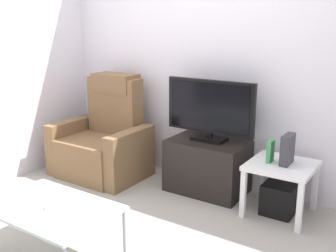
% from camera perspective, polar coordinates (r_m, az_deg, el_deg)
% --- Properties ---
extents(ground_plane, '(6.40, 6.40, 0.00)m').
position_cam_1_polar(ground_plane, '(3.43, -1.82, -13.71)').
color(ground_plane, '#9E998E').
extents(wall_back, '(6.40, 0.06, 2.60)m').
position_cam_1_polar(wall_back, '(4.00, 7.54, 9.87)').
color(wall_back, silver).
rests_on(wall_back, ground).
extents(wall_side, '(0.06, 4.48, 2.60)m').
position_cam_1_polar(wall_side, '(4.39, -22.73, 9.29)').
color(wall_side, silver).
rests_on(wall_side, ground).
extents(tv_stand, '(0.75, 0.49, 0.52)m').
position_cam_1_polar(tv_stand, '(3.94, 5.66, -5.72)').
color(tv_stand, black).
rests_on(tv_stand, ground).
extents(television, '(0.90, 0.20, 0.59)m').
position_cam_1_polar(television, '(3.79, 6.01, 2.45)').
color(television, black).
rests_on(television, tv_stand).
extents(recliner_armchair, '(0.98, 0.78, 1.08)m').
position_cam_1_polar(recliner_armchair, '(4.40, -9.16, -2.07)').
color(recliner_armchair, brown).
rests_on(recliner_armchair, ground).
extents(side_table, '(0.54, 0.54, 0.46)m').
position_cam_1_polar(side_table, '(3.56, 15.93, -6.30)').
color(side_table, white).
rests_on(side_table, ground).
extents(subwoofer_box, '(0.27, 0.27, 0.27)m').
position_cam_1_polar(subwoofer_box, '(3.65, 15.65, -10.01)').
color(subwoofer_box, black).
rests_on(subwoofer_box, ground).
extents(book_upright, '(0.04, 0.10, 0.19)m').
position_cam_1_polar(book_upright, '(3.51, 14.47, -3.55)').
color(book_upright, '#388C4C').
rests_on(book_upright, side_table).
extents(game_console, '(0.07, 0.20, 0.26)m').
position_cam_1_polar(game_console, '(3.49, 16.76, -3.24)').
color(game_console, '#333338').
rests_on(game_console, side_table).
extents(coffee_table, '(0.90, 0.60, 0.40)m').
position_cam_1_polar(coffee_table, '(2.91, -16.38, -11.46)').
color(coffee_table, '#B2C6C1').
rests_on(coffee_table, ground).
extents(cell_phone, '(0.12, 0.17, 0.01)m').
position_cam_1_polar(cell_phone, '(2.89, -15.94, -10.93)').
color(cell_phone, '#B7B7BC').
rests_on(cell_phone, coffee_table).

